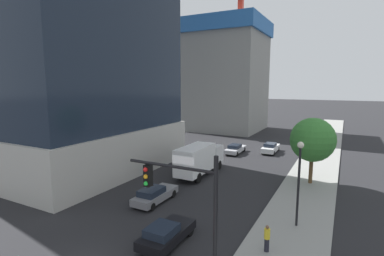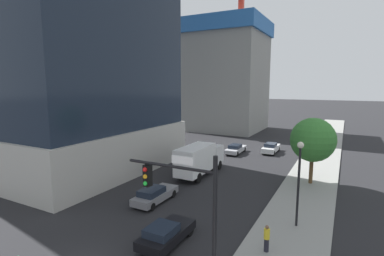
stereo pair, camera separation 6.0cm
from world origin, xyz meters
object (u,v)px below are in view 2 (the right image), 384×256
at_px(traffic_light_pole, 185,200).
at_px(car_white, 271,148).
at_px(construction_building, 226,70).
at_px(car_black, 166,234).
at_px(street_lamp, 299,171).
at_px(street_tree, 313,140).
at_px(car_gray, 155,195).
at_px(car_silver, 236,149).
at_px(pedestrian_yellow_shirt, 267,238).
at_px(box_truck, 200,158).

bearing_deg(traffic_light_pole, car_white, 95.71).
bearing_deg(construction_building, traffic_light_pole, -70.63).
bearing_deg(car_black, street_lamp, 41.38).
bearing_deg(street_tree, construction_building, 124.58).
bearing_deg(traffic_light_pole, car_gray, 132.55).
bearing_deg(street_lamp, car_silver, 120.24).
relative_size(street_tree, car_white, 1.35).
bearing_deg(pedestrian_yellow_shirt, street_tree, 86.30).
height_order(street_lamp, car_gray, street_lamp).
relative_size(traffic_light_pole, car_silver, 1.37).
xyz_separation_m(traffic_light_pole, car_silver, (-7.40, 27.93, -3.87)).
bearing_deg(traffic_light_pole, pedestrian_yellow_shirt, 62.14).
bearing_deg(construction_building, car_silver, -64.93).
distance_m(street_tree, car_white, 14.06).
bearing_deg(traffic_light_pole, street_lamp, 67.98).
bearing_deg(car_gray, pedestrian_yellow_shirt, -17.49).
distance_m(car_silver, car_black, 25.22).
relative_size(construction_building, traffic_light_pole, 4.58).
relative_size(traffic_light_pole, car_black, 1.57).
bearing_deg(car_white, car_black, -90.00).
xyz_separation_m(street_tree, car_white, (-6.56, 11.86, -3.72)).
xyz_separation_m(traffic_light_pole, box_truck, (-7.40, 16.39, -2.66)).
distance_m(traffic_light_pole, car_black, 5.80).
relative_size(car_white, pedestrian_yellow_shirt, 2.99).
distance_m(car_white, pedestrian_yellow_shirt, 26.39).
distance_m(street_tree, car_gray, 15.77).
height_order(car_gray, box_truck, box_truck).
xyz_separation_m(car_silver, pedestrian_yellow_shirt, (9.99, -23.02, 0.30)).
bearing_deg(car_silver, traffic_light_pole, -75.16).
xyz_separation_m(construction_building, car_white, (14.08, -18.09, -12.06)).
bearing_deg(car_gray, box_truck, 90.00).
relative_size(street_tree, car_silver, 1.34).
xyz_separation_m(traffic_light_pole, car_black, (-3.07, 3.09, -3.84)).
bearing_deg(car_gray, traffic_light_pole, -47.45).
height_order(street_lamp, street_tree, street_tree).
bearing_deg(car_black, pedestrian_yellow_shirt, 17.86).
bearing_deg(street_lamp, construction_building, 117.59).
height_order(car_black, box_truck, box_truck).
relative_size(street_lamp, car_gray, 1.26).
bearing_deg(car_white, traffic_light_pole, -84.29).
height_order(street_tree, car_white, street_tree).
distance_m(car_white, box_truck, 14.98).
bearing_deg(car_black, car_gray, 131.03).
relative_size(car_white, box_truck, 0.61).
bearing_deg(construction_building, car_gray, -76.53).
bearing_deg(street_tree, street_lamp, -89.17).
distance_m(car_gray, pedestrian_yellow_shirt, 10.48).
height_order(traffic_light_pole, car_black, traffic_light_pole).
xyz_separation_m(car_silver, car_black, (4.33, -24.84, 0.03)).
relative_size(traffic_light_pole, car_gray, 1.43).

